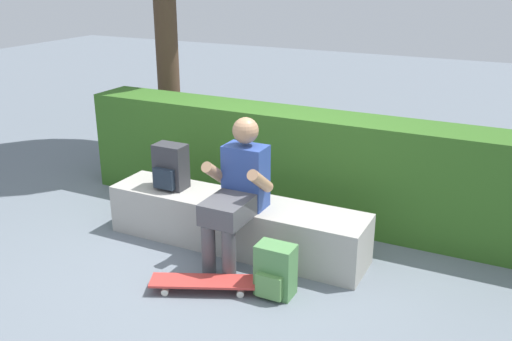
# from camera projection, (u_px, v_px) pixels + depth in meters

# --- Properties ---
(ground_plane) EXTENTS (24.00, 24.00, 0.00)m
(ground_plane) POSITION_uv_depth(u_px,v_px,m) (214.00, 264.00, 4.67)
(ground_plane) COLOR slate
(bench_main) EXTENTS (2.30, 0.49, 0.44)m
(bench_main) POSITION_uv_depth(u_px,v_px,m) (235.00, 223.00, 4.90)
(bench_main) COLOR #A7A39C
(bench_main) RESTS_ON ground
(person_skater) EXTENTS (0.49, 0.62, 1.19)m
(person_skater) POSITION_uv_depth(u_px,v_px,m) (237.00, 189.00, 4.51)
(person_skater) COLOR #2D4793
(person_skater) RESTS_ON ground
(skateboard_near_person) EXTENTS (0.81, 0.51, 0.09)m
(skateboard_near_person) POSITION_uv_depth(u_px,v_px,m) (204.00, 282.00, 4.26)
(skateboard_near_person) COLOR #BC3833
(skateboard_near_person) RESTS_ON ground
(backpack_on_bench) EXTENTS (0.28, 0.23, 0.40)m
(backpack_on_bench) POSITION_uv_depth(u_px,v_px,m) (170.00, 167.00, 5.02)
(backpack_on_bench) COLOR #333338
(backpack_on_bench) RESTS_ON bench_main
(backpack_on_ground) EXTENTS (0.28, 0.23, 0.40)m
(backpack_on_ground) POSITION_uv_depth(u_px,v_px,m) (275.00, 271.00, 4.18)
(backpack_on_ground) COLOR #51894C
(backpack_on_ground) RESTS_ON ground
(hedge_row) EXTENTS (4.93, 0.50, 1.02)m
(hedge_row) POSITION_uv_depth(u_px,v_px,m) (320.00, 168.00, 5.36)
(hedge_row) COLOR #32601F
(hedge_row) RESTS_ON ground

